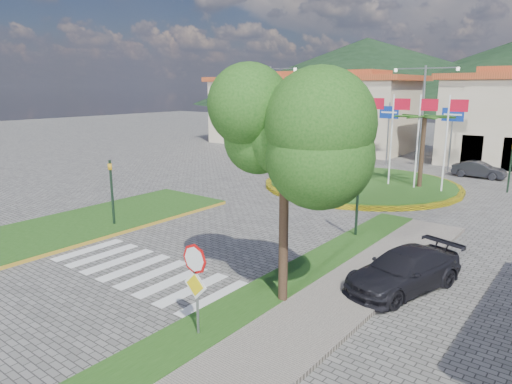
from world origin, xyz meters
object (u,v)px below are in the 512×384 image
Objects in this scene: deciduous_tree at (285,134)px; car_side_right at (404,270)px; roundabout_island at (361,184)px; car_dark_a at (336,154)px; stop_sign at (196,276)px; white_van at (363,147)px; car_dark_b at (479,170)px.

deciduous_tree is 6.12m from car_side_right.
roundabout_island is 15.89m from car_side_right.
stop_sign is at bearing -175.02° from car_dark_a.
white_van is (-6.92, 14.86, 0.41)m from roundabout_island.
white_van is (-12.41, 31.86, -4.59)m from deciduous_tree.
roundabout_island is 3.56× the size of car_dark_b.
roundabout_island is 10.14m from car_dark_a.
deciduous_tree is at bearing -110.56° from car_side_right.
car_dark_a reaches higher than white_van.
stop_sign is at bearing -76.27° from roundabout_island.
car_dark_b is (5.41, 8.00, 0.41)m from roundabout_island.
deciduous_tree is at bearing -179.61° from car_dark_b.
white_van is (-11.81, 34.89, -1.20)m from stop_sign.
car_dark_a is at bearing 111.62° from stop_sign.
car_dark_a is 1.06× the size of car_dark_b.
deciduous_tree reaches higher than car_dark_b.
car_dark_a is (-6.22, 8.00, 0.47)m from roundabout_island.
deciduous_tree reaches higher than stop_sign.
white_van is at bearing 61.12° from car_dark_b.
car_dark_b is at bearing 90.19° from deciduous_tree.
stop_sign reaches higher than car_side_right.
deciduous_tree is at bearing -72.09° from roundabout_island.
stop_sign is at bearing -101.18° from deciduous_tree.
car_side_right is (8.00, -13.72, 0.48)m from roundabout_island.
car_side_right is at bearing -163.43° from car_dark_a.
roundabout_island is 9.67m from car_dark_b.
car_dark_b is at bearing -106.64° from car_dark_a.
deciduous_tree is 34.49m from white_van.
deciduous_tree is 1.61× the size of white_van.
roundabout_island is 2.83× the size of car_side_right.
stop_sign is 0.39× the size of deciduous_tree.
roundabout_island is at bearing -158.78° from car_dark_a.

